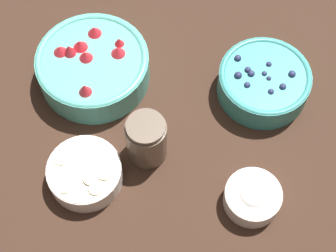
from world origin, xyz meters
TOP-DOWN VIEW (x-y plane):
  - ground_plane at (0.00, 0.00)m, footprint 4.00×4.00m
  - bowl_strawberries at (-0.22, 0.09)m, footprint 0.23×0.23m
  - bowl_blueberries at (0.12, 0.07)m, footprint 0.18×0.18m
  - bowl_bananas at (-0.21, -0.14)m, footprint 0.14×0.14m
  - bowl_cream at (0.10, -0.17)m, footprint 0.10×0.10m
  - jar_chocolate at (-0.10, -0.08)m, footprint 0.08×0.08m

SIDE VIEW (x-z plane):
  - ground_plane at x=0.00m, z-range 0.00..0.00m
  - bowl_cream at x=0.10m, z-range 0.00..0.05m
  - bowl_bananas at x=-0.21m, z-range 0.00..0.05m
  - bowl_blueberries at x=0.12m, z-range 0.00..0.07m
  - bowl_strawberries at x=-0.22m, z-range 0.00..0.09m
  - jar_chocolate at x=-0.10m, z-range 0.00..0.10m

